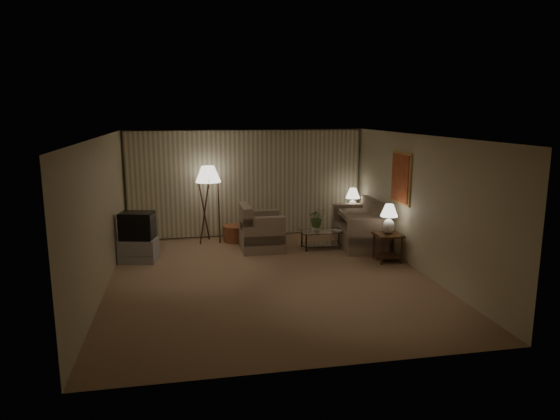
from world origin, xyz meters
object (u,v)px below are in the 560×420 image
at_px(table_lamp_far, 353,198).
at_px(tv_cabinet, 139,250).
at_px(armchair, 262,232).
at_px(ottoman, 235,233).
at_px(vase, 317,228).
at_px(floor_lamp, 209,203).
at_px(side_table_far, 352,220).
at_px(table_lamp_near, 389,216).
at_px(side_table_near, 388,242).
at_px(coffee_table, 323,237).
at_px(crt_tv, 137,226).
at_px(sofa, 359,228).

xyz_separation_m(table_lamp_far, tv_cabinet, (-5.20, -1.34, -0.72)).
bearing_deg(armchair, ottoman, 30.90).
height_order(tv_cabinet, vase, vase).
bearing_deg(table_lamp_far, tv_cabinet, -165.56).
bearing_deg(floor_lamp, ottoman, -1.04).
relative_size(table_lamp_far, floor_lamp, 0.34).
height_order(side_table_far, table_lamp_near, table_lamp_near).
relative_size(side_table_near, table_lamp_far, 0.96).
xyz_separation_m(coffee_table, tv_cabinet, (-4.13, -0.29, -0.03)).
bearing_deg(floor_lamp, side_table_far, 0.32).
xyz_separation_m(armchair, coffee_table, (1.42, -0.16, -0.14)).
xyz_separation_m(side_table_far, ottoman, (-3.01, -0.03, -0.20)).
xyz_separation_m(side_table_near, crt_tv, (-5.20, 0.96, 0.37)).
relative_size(sofa, tv_cabinet, 2.43).
distance_m(table_lamp_near, table_lamp_far, 2.30).
bearing_deg(crt_tv, coffee_table, 16.96).
bearing_deg(ottoman, floor_lamp, 178.96).
xyz_separation_m(tv_cabinet, ottoman, (2.19, 1.31, -0.05)).
distance_m(table_lamp_near, crt_tv, 5.29).
height_order(sofa, coffee_table, sofa).
xyz_separation_m(floor_lamp, vase, (2.41, -1.03, -0.48)).
height_order(table_lamp_far, crt_tv, table_lamp_far).
xyz_separation_m(sofa, table_lamp_far, (0.15, 0.95, 0.55)).
height_order(table_lamp_near, floor_lamp, floor_lamp).
relative_size(sofa, vase, 13.18).
relative_size(table_lamp_far, coffee_table, 0.60).
height_order(side_table_near, vase, side_table_near).
bearing_deg(table_lamp_far, floor_lamp, -179.68).
xyz_separation_m(armchair, vase, (1.27, -0.16, 0.08)).
xyz_separation_m(side_table_far, coffee_table, (-1.07, -1.05, -0.12)).
distance_m(armchair, table_lamp_near, 2.92).
relative_size(armchair, side_table_near, 1.66).
bearing_deg(side_table_far, crt_tv, -165.56).
relative_size(sofa, armchair, 2.08).
distance_m(table_lamp_far, floor_lamp, 3.63).
height_order(side_table_near, tv_cabinet, side_table_near).
height_order(table_lamp_near, table_lamp_far, table_lamp_near).
relative_size(coffee_table, vase, 6.64).
bearing_deg(vase, table_lamp_far, 40.82).
relative_size(side_table_near, floor_lamp, 0.32).
relative_size(table_lamp_near, crt_tv, 0.84).
bearing_deg(armchair, crt_tv, 99.19).
relative_size(tv_cabinet, floor_lamp, 0.46).
relative_size(coffee_table, tv_cabinet, 1.23).
relative_size(armchair, table_lamp_near, 1.57).
bearing_deg(side_table_far, sofa, -98.94).
bearing_deg(table_lamp_far, side_table_far, 45.00).
relative_size(sofa, table_lamp_far, 3.31).
bearing_deg(table_lamp_far, armchair, -160.22).
height_order(sofa, table_lamp_far, table_lamp_far).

